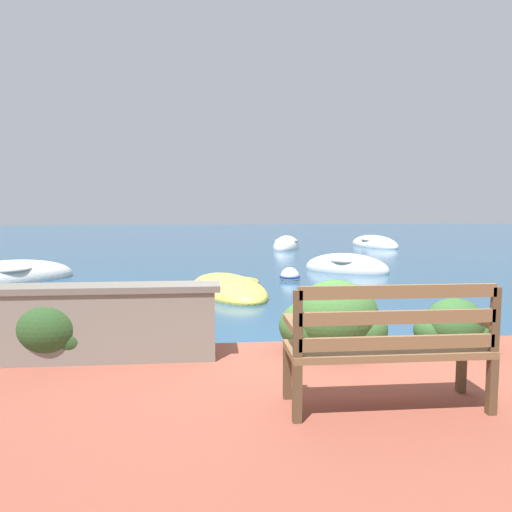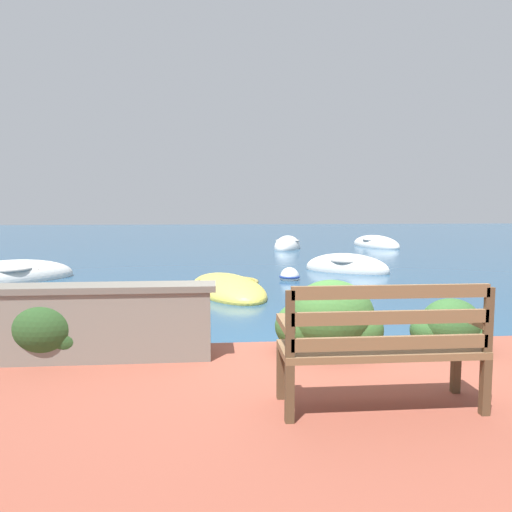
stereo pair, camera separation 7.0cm
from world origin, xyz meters
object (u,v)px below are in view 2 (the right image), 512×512
object	(u,v)px
rowboat_distant	(376,245)
mooring_buoy	(290,277)
rowboat_mid	(7,278)
rowboat_far	(347,269)
park_bench	(382,343)
rowboat_outer	(287,247)
rowboat_nearest	(227,290)

from	to	relation	value
rowboat_distant	mooring_buoy	xyz separation A→B (m)	(-4.97, -8.83, 0.01)
rowboat_mid	rowboat_far	distance (m)	8.01
park_bench	rowboat_outer	bearing A→B (deg)	76.54
mooring_buoy	rowboat_far	bearing A→B (deg)	38.35
rowboat_mid	rowboat_far	size ratio (longest dim) A/B	1.30
rowboat_nearest	rowboat_mid	world-z (taller)	rowboat_mid
rowboat_far	mooring_buoy	distance (m)	2.15
park_bench	rowboat_outer	xyz separation A→B (m)	(1.75, 15.90, -0.63)
rowboat_nearest	rowboat_far	xyz separation A→B (m)	(3.14, 2.88, 0.02)
rowboat_outer	mooring_buoy	bearing A→B (deg)	-168.31
rowboat_far	mooring_buoy	world-z (taller)	rowboat_far
rowboat_distant	rowboat_mid	bearing A→B (deg)	-68.07
rowboat_mid	rowboat_far	xyz separation A→B (m)	(7.95, 1.02, -0.00)
rowboat_far	park_bench	bearing A→B (deg)	111.39
rowboat_mid	mooring_buoy	distance (m)	6.27
rowboat_mid	rowboat_far	bearing A→B (deg)	-34.47
rowboat_nearest	mooring_buoy	distance (m)	2.13
rowboat_outer	park_bench	bearing A→B (deg)	-166.27
park_bench	rowboat_far	xyz separation A→B (m)	(2.24, 9.04, -0.63)
rowboat_far	rowboat_outer	size ratio (longest dim) A/B	0.94
park_bench	rowboat_mid	size ratio (longest dim) A/B	0.48
rowboat_nearest	rowboat_mid	xyz separation A→B (m)	(-4.81, 1.86, 0.02)
park_bench	rowboat_outer	size ratio (longest dim) A/B	0.58
park_bench	rowboat_distant	size ratio (longest dim) A/B	0.47
park_bench	mooring_buoy	world-z (taller)	park_bench
rowboat_outer	mooring_buoy	xyz separation A→B (m)	(-1.20, -8.19, -0.00)
rowboat_far	mooring_buoy	xyz separation A→B (m)	(-1.68, -1.33, 0.00)
park_bench	rowboat_mid	world-z (taller)	park_bench
rowboat_mid	rowboat_outer	size ratio (longest dim) A/B	1.22
rowboat_far	rowboat_nearest	bearing A→B (deg)	77.82
rowboat_outer	mooring_buoy	size ratio (longest dim) A/B	5.30
park_bench	rowboat_mid	bearing A→B (deg)	118.29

